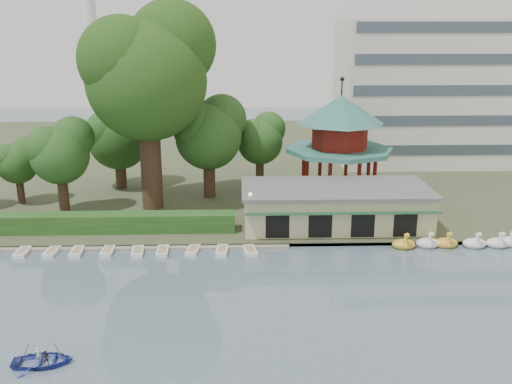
{
  "coord_description": "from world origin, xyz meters",
  "views": [
    {
      "loc": [
        0.54,
        -31.89,
        19.62
      ],
      "look_at": [
        2.0,
        18.0,
        5.0
      ],
      "focal_mm": 40.0,
      "sensor_mm": 36.0,
      "label": 1
    }
  ],
  "objects_px": {
    "rowboat_with_passengers": "(43,357)",
    "big_tree": "(148,69)",
    "dock": "(104,247)",
    "pavilion": "(340,136)",
    "boathouse": "(335,205)"
  },
  "relations": [
    {
      "from": "dock",
      "to": "big_tree",
      "type": "bearing_deg",
      "value": 73.93
    },
    {
      "from": "boathouse",
      "to": "rowboat_with_passengers",
      "type": "height_order",
      "value": "boathouse"
    },
    {
      "from": "dock",
      "to": "rowboat_with_passengers",
      "type": "bearing_deg",
      "value": -88.12
    },
    {
      "from": "rowboat_with_passengers",
      "to": "pavilion",
      "type": "bearing_deg",
      "value": 55.13
    },
    {
      "from": "boathouse",
      "to": "rowboat_with_passengers",
      "type": "bearing_deg",
      "value": -132.26
    },
    {
      "from": "boathouse",
      "to": "rowboat_with_passengers",
      "type": "xyz_separation_m",
      "value": [
        -21.39,
        -23.53,
        -1.85
      ]
    },
    {
      "from": "boathouse",
      "to": "big_tree",
      "type": "distance_m",
      "value": 23.66
    },
    {
      "from": "dock",
      "to": "pavilion",
      "type": "relative_size",
      "value": 2.52
    },
    {
      "from": "dock",
      "to": "pavilion",
      "type": "xyz_separation_m",
      "value": [
        24.0,
        14.8,
        7.36
      ]
    },
    {
      "from": "boathouse",
      "to": "pavilion",
      "type": "relative_size",
      "value": 1.38
    },
    {
      "from": "rowboat_with_passengers",
      "to": "big_tree",
      "type": "bearing_deg",
      "value": 85.09
    },
    {
      "from": "pavilion",
      "to": "boathouse",
      "type": "bearing_deg",
      "value": -101.28
    },
    {
      "from": "dock",
      "to": "pavilion",
      "type": "bearing_deg",
      "value": 31.66
    },
    {
      "from": "rowboat_with_passengers",
      "to": "dock",
      "type": "bearing_deg",
      "value": 91.88
    },
    {
      "from": "pavilion",
      "to": "big_tree",
      "type": "relative_size",
      "value": 0.61
    }
  ]
}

